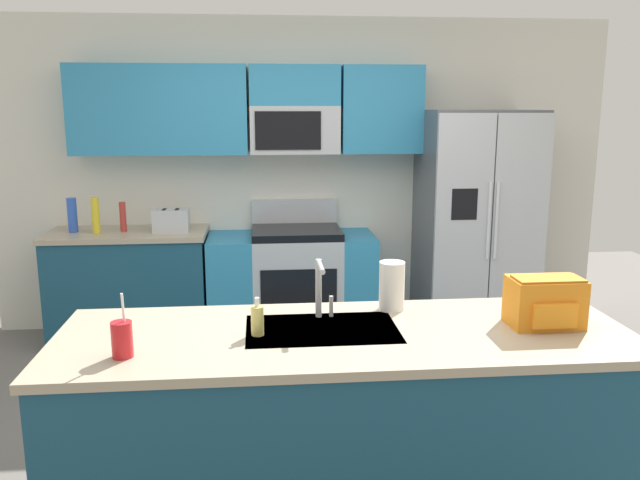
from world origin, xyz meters
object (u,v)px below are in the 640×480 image
sink_faucet (320,284)px  drink_cup_red (122,339)px  range_oven (292,282)px  backpack (545,301)px  toaster (171,220)px  soap_dispenser (257,320)px  pepper_mill (123,217)px  bottle_yellow (96,216)px  paper_towel_roll (392,286)px  bottle_blue (72,215)px  refrigerator (476,224)px

sink_faucet → drink_cup_red: bearing=-154.4°
range_oven → backpack: size_ratio=4.25×
backpack → range_oven: bearing=112.4°
toaster → soap_dispenser: (0.68, -2.43, -0.02)m
pepper_mill → bottle_yellow: bottle_yellow is taller
drink_cup_red → backpack: (1.83, 0.20, 0.04)m
drink_cup_red → paper_towel_roll: (1.19, 0.50, 0.05)m
range_oven → toaster: size_ratio=4.86×
backpack → bottle_blue: bearing=137.9°
bottle_yellow → soap_dispenser: bottle_yellow is taller
bottle_yellow → paper_towel_roll: bottle_yellow is taller
refrigerator → sink_faucet: bearing=-124.1°
paper_towel_roll → bottle_blue: bearing=133.9°
pepper_mill → sink_faucet: bearing=-59.3°
range_oven → bottle_blue: 1.83m
refrigerator → bottle_yellow: bearing=179.8°
refrigerator → drink_cup_red: size_ratio=6.95×
refrigerator → range_oven: bearing=177.3°
sink_faucet → drink_cup_red: size_ratio=1.06×
pepper_mill → paper_towel_roll: (1.72, -2.18, 0.00)m
range_oven → sink_faucet: bearing=-89.5°
range_oven → toaster: (-0.96, -0.05, 0.55)m
drink_cup_red → soap_dispenser: drink_cup_red is taller
pepper_mill → refrigerator: bearing=-1.4°
drink_cup_red → paper_towel_roll: drink_cup_red is taller
toaster → pepper_mill: size_ratio=1.19×
toaster → paper_towel_roll: (1.34, -2.13, 0.03)m
refrigerator → drink_cup_red: refrigerator is taller
toaster → sink_faucet: bearing=-66.4°
soap_dispenser → pepper_mill: bearing=113.3°
toaster → pepper_mill: pepper_mill is taller
refrigerator → bottle_blue: bearing=178.6°
pepper_mill → sink_faucet: sink_faucet is taller
toaster → bottle_blue: bottle_blue is taller
soap_dispenser → sink_faucet: bearing=33.6°
range_oven → refrigerator: refrigerator is taller
pepper_mill → drink_cup_red: bearing=-78.8°
range_oven → bottle_blue: (-1.73, 0.01, 0.59)m
range_oven → bottle_blue: bottle_blue is taller
sink_faucet → bottle_yellow: bearing=124.9°
refrigerator → bottle_yellow: (-3.06, 0.01, 0.12)m
pepper_mill → bottle_blue: 0.39m
refrigerator → paper_towel_roll: bearing=-118.4°
toaster → refrigerator: bearing=-0.4°
sink_faucet → soap_dispenser: bearing=-146.4°
bottle_blue → drink_cup_red: bearing=-71.1°
drink_cup_red → backpack: bearing=6.3°
pepper_mill → sink_faucet: size_ratio=0.84×
drink_cup_red → bottle_blue: bearing=108.9°
pepper_mill → paper_towel_roll: bearing=-51.7°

